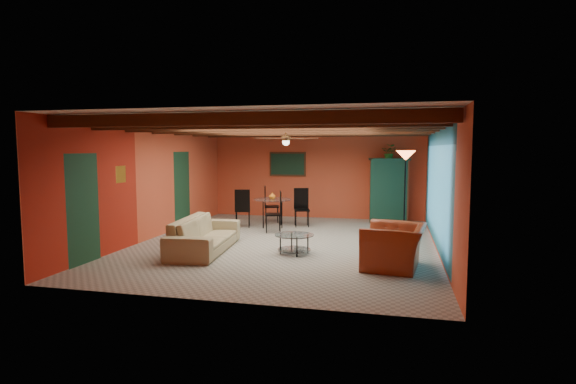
% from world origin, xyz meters
% --- Properties ---
extents(room, '(6.52, 8.01, 2.71)m').
position_xyz_m(room, '(0.00, 0.11, 2.36)').
color(room, gray).
rests_on(room, ground).
extents(sofa, '(1.17, 2.48, 0.70)m').
position_xyz_m(sofa, '(-1.48, -1.10, 0.35)').
color(sofa, '#968761').
rests_on(sofa, ground).
extents(armchair, '(1.19, 1.32, 0.78)m').
position_xyz_m(armchair, '(2.38, -1.59, 0.39)').
color(armchair, maroon).
rests_on(armchair, ground).
extents(coffee_table, '(1.04, 1.04, 0.41)m').
position_xyz_m(coffee_table, '(0.40, -0.94, 0.21)').
color(coffee_table, white).
rests_on(coffee_table, ground).
extents(dining_table, '(2.52, 2.52, 1.06)m').
position_xyz_m(dining_table, '(-0.88, 2.07, 0.53)').
color(dining_table, silver).
rests_on(dining_table, ground).
extents(armoire, '(1.12, 0.74, 1.80)m').
position_xyz_m(armoire, '(2.20, 3.70, 0.90)').
color(armoire, brown).
rests_on(armoire, ground).
extents(floor_lamp, '(0.49, 0.49, 2.10)m').
position_xyz_m(floor_lamp, '(2.58, 0.47, 1.05)').
color(floor_lamp, black).
rests_on(floor_lamp, ground).
extents(ceiling_fan, '(1.50, 1.50, 0.44)m').
position_xyz_m(ceiling_fan, '(0.00, 0.00, 2.36)').
color(ceiling_fan, '#472614').
rests_on(ceiling_fan, ceiling).
extents(painting, '(1.05, 0.03, 0.65)m').
position_xyz_m(painting, '(-0.90, 3.96, 1.65)').
color(painting, black).
rests_on(painting, wall_back).
extents(potted_plant, '(0.49, 0.46, 0.46)m').
position_xyz_m(potted_plant, '(2.20, 3.70, 2.02)').
color(potted_plant, '#26661E').
rests_on(potted_plant, armoire).
extents(vase, '(0.22, 0.22, 0.19)m').
position_xyz_m(vase, '(-0.88, 2.07, 1.15)').
color(vase, orange).
rests_on(vase, dining_table).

